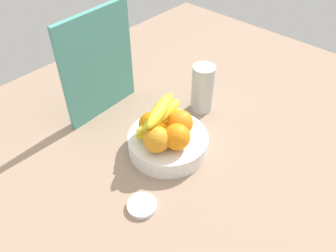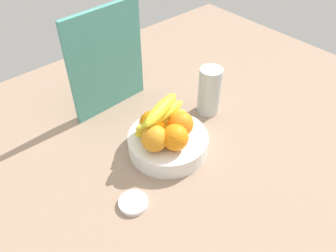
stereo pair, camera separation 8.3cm
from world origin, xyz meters
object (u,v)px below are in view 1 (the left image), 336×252
Objects in this scene: orange_center at (165,112)px; banana_bunch at (161,119)px; orange_front_left at (177,137)px; cutting_board at (98,65)px; jar_lid at (142,206)px; orange_back_left at (152,125)px; fruit_bowl at (168,143)px; orange_front_right at (180,123)px; orange_back_right at (157,139)px; thermos_tumbler at (203,88)px.

orange_center is 4.98cm from banana_bunch.
cutting_board is (1.50, 35.05, 8.48)cm from orange_front_left.
orange_center is 0.98× the size of jar_lid.
orange_back_left reaches higher than jar_lid.
fruit_bowl is 3.15× the size of orange_front_right.
orange_front_left is at bearing -108.45° from fruit_bowl.
jar_lid is at bearing -150.80° from orange_back_right.
orange_front_right is 33.10cm from cutting_board.
orange_front_right is at bearing -43.26° from orange_back_left.
orange_front_left is at bearing -101.72° from banana_bunch.
orange_front_right is 1.00× the size of orange_back_left.
cutting_board is 4.53× the size of jar_lid.
orange_back_right is 0.42× the size of banana_bunch.
fruit_bowl is 1.44× the size of thermos_tumbler.
orange_center is (5.77, 9.93, 0.00)cm from orange_front_left.
orange_back_left and orange_back_right have the same top height.
orange_front_left is 0.22× the size of cutting_board.
orange_center is at bearing 30.20° from jar_lid.
orange_center reaches higher than fruit_bowl.
cutting_board reaches higher than jar_lid.
orange_center is at bearing -82.85° from cutting_board.
orange_center is at bearing 83.76° from orange_front_right.
banana_bunch reaches higher than orange_center.
orange_back_right is 0.22× the size of cutting_board.
orange_front_right is 0.42× the size of banana_bunch.
orange_back_right is at bearing 142.44° from orange_front_left.
orange_back_left is at bearing 152.77° from banana_bunch.
orange_back_left is at bearing -172.16° from orange_center.
orange_front_right and orange_back_right have the same top height.
fruit_bowl is at bearing 154.02° from orange_front_right.
thermos_tumbler is (19.02, 0.07, -1.00)cm from orange_center.
fruit_bowl is 24.38cm from thermos_tumbler.
orange_front_right is at bearing -161.14° from thermos_tumbler.
cutting_board is at bearing 96.36° from orange_front_right.
orange_back_left is (-6.09, 5.73, 0.00)cm from orange_front_right.
banana_bunch is at bearing 30.49° from jar_lid.
banana_bunch reaches higher than orange_front_right.
thermos_tumbler is at bearing -49.58° from cutting_board.
orange_front_right is 6.71cm from orange_center.
banana_bunch is at bearing 78.28° from orange_front_left.
orange_front_right is 0.98× the size of jar_lid.
orange_back_left is (-2.69, 4.07, 6.70)cm from fruit_bowl.
cutting_board is (-0.14, 30.14, 15.18)cm from fruit_bowl.
orange_front_right is 8.37cm from orange_back_left.
jar_lid is at bearing -119.85° from cutting_board.
orange_back_left is 1.00× the size of orange_back_right.
orange_front_left is 11.49cm from orange_center.
orange_back_right is at bearing -103.50° from cutting_board.
orange_front_left is 1.00× the size of orange_front_right.
fruit_bowl is 33.74cm from cutting_board.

